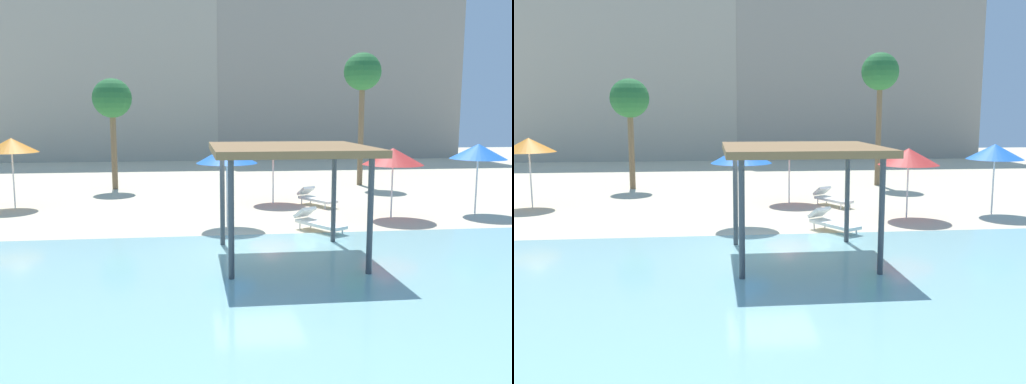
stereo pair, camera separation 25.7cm
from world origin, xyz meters
TOP-DOWN VIEW (x-y plane):
  - ground_plane at (0.00, 0.00)m, footprint 80.00×80.00m
  - lagoon_water at (0.00, -5.25)m, footprint 44.00×13.50m
  - shade_pavilion at (0.65, -1.30)m, footprint 3.94×3.94m
  - beach_umbrella_red_1 at (5.35, 3.79)m, footprint 2.17×2.17m
  - beach_umbrella_blue_2 at (8.78, 4.16)m, footprint 2.04×2.04m
  - beach_umbrella_blue_3 at (-0.65, 2.98)m, footprint 2.03×2.03m
  - beach_umbrella_orange_4 at (-8.85, 7.60)m, footprint 2.07×2.07m
  - beach_umbrella_red_5 at (1.59, 7.52)m, footprint 2.12×2.12m
  - lounge_chair_0 at (2.15, 1.87)m, footprint 1.48×1.94m
  - lounge_chair_4 at (3.20, 6.68)m, footprint 1.42×1.96m
  - palm_tree_1 at (-5.56, 12.52)m, footprint 1.90×1.90m
  - palm_tree_2 at (6.95, 12.52)m, footprint 1.90×1.90m
  - hotel_block_0 at (-8.95, 33.13)m, footprint 18.63×10.86m
  - hotel_block_1 at (10.19, 31.77)m, footprint 19.94×8.06m

SIDE VIEW (x-z plane):
  - ground_plane at x=0.00m, z-range 0.00..0.00m
  - lagoon_water at x=0.00m, z-range 0.00..0.04m
  - lounge_chair_0 at x=2.15m, z-range -0.04..0.70m
  - lounge_chair_4 at x=3.20m, z-range -0.04..0.70m
  - beach_umbrella_red_1 at x=5.35m, z-range 0.96..3.49m
  - beach_umbrella_red_5 at x=1.59m, z-range 0.97..3.49m
  - beach_umbrella_blue_2 at x=8.78m, z-range 1.03..3.67m
  - beach_umbrella_blue_3 at x=-0.65m, z-range 1.06..3.76m
  - beach_umbrella_orange_4 at x=-8.85m, z-range 1.11..3.89m
  - shade_pavilion at x=0.65m, z-range 1.29..4.25m
  - palm_tree_1 at x=-5.56m, z-range 1.65..7.05m
  - palm_tree_2 at x=6.95m, z-range 2.26..9.03m
  - hotel_block_0 at x=-8.95m, z-range 0.00..14.69m
  - hotel_block_1 at x=10.19m, z-range 0.00..15.88m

